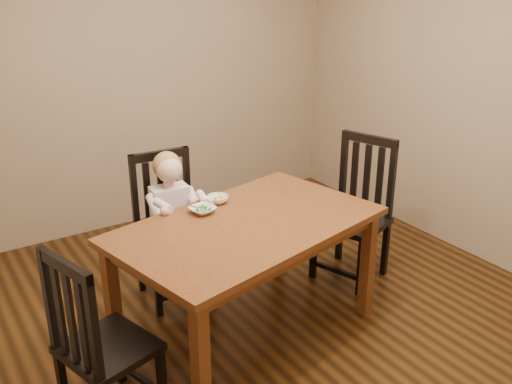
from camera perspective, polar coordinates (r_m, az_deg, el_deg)
room at (r=3.59m, az=0.82°, el=6.20°), size 4.01×4.01×2.71m
dining_table at (r=3.59m, az=-0.88°, el=-4.45°), size 1.82×1.31×0.82m
chair_child at (r=4.21m, az=-8.59°, el=-3.76°), size 0.50×0.48×1.08m
chair_left at (r=3.15m, az=-15.46°, el=-14.37°), size 0.53×0.55×1.04m
chair_right at (r=4.48m, az=9.94°, el=-1.95°), size 0.59×0.60×1.12m
toddler at (r=4.09m, az=-8.44°, el=-2.11°), size 0.38×0.46×0.60m
bowl_peas at (r=3.69m, az=-5.35°, el=-1.79°), size 0.19×0.19×0.04m
bowl_veg at (r=3.84m, az=-3.87°, el=-0.73°), size 0.19×0.19×0.05m
fork at (r=3.65m, az=-5.64°, el=-1.71°), size 0.12×0.07×0.05m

